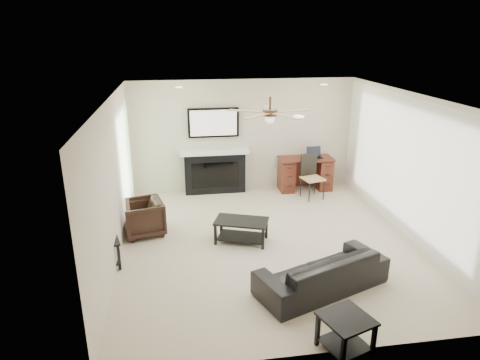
{
  "coord_description": "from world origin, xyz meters",
  "views": [
    {
      "loc": [
        -1.49,
        -6.52,
        3.48
      ],
      "look_at": [
        -0.49,
        0.08,
        1.15
      ],
      "focal_mm": 32.0,
      "sensor_mm": 36.0,
      "label": 1
    }
  ],
  "objects_px": {
    "sofa": "(322,271)",
    "coffee_table": "(241,231)",
    "armchair": "(143,218)",
    "desk": "(305,174)",
    "fireplace_unit": "(215,152)"
  },
  "relations": [
    {
      "from": "sofa",
      "to": "desk",
      "type": "distance_m",
      "value": 4.06
    },
    {
      "from": "armchair",
      "to": "desk",
      "type": "relative_size",
      "value": 0.58
    },
    {
      "from": "armchair",
      "to": "desk",
      "type": "bearing_deg",
      "value": 103.0
    },
    {
      "from": "sofa",
      "to": "armchair",
      "type": "relative_size",
      "value": 2.71
    },
    {
      "from": "sofa",
      "to": "coffee_table",
      "type": "xyz_separation_m",
      "value": [
        -0.9,
        1.6,
        -0.08
      ]
    },
    {
      "from": "desk",
      "to": "sofa",
      "type": "bearing_deg",
      "value": -103.48
    },
    {
      "from": "sofa",
      "to": "coffee_table",
      "type": "bearing_deg",
      "value": -81.82
    },
    {
      "from": "desk",
      "to": "coffee_table",
      "type": "bearing_deg",
      "value": -128.18
    },
    {
      "from": "armchair",
      "to": "desk",
      "type": "height_order",
      "value": "desk"
    },
    {
      "from": "desk",
      "to": "armchair",
      "type": "bearing_deg",
      "value": -153.12
    },
    {
      "from": "sofa",
      "to": "coffee_table",
      "type": "relative_size",
      "value": 2.12
    },
    {
      "from": "coffee_table",
      "to": "fireplace_unit",
      "type": "bearing_deg",
      "value": 115.06
    },
    {
      "from": "coffee_table",
      "to": "fireplace_unit",
      "type": "height_order",
      "value": "fireplace_unit"
    },
    {
      "from": "coffee_table",
      "to": "armchair",
      "type": "bearing_deg",
      "value": -177.87
    },
    {
      "from": "fireplace_unit",
      "to": "desk",
      "type": "relative_size",
      "value": 1.57
    }
  ]
}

